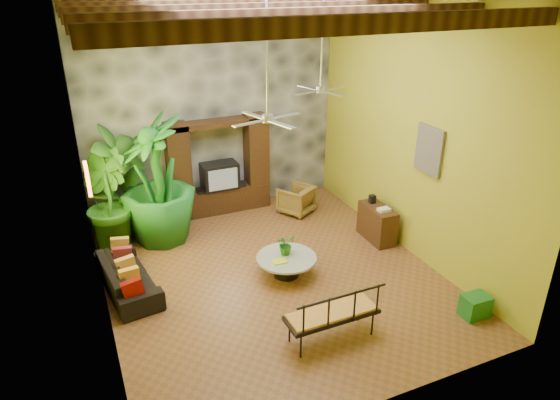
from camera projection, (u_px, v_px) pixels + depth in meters
name	position (u px, v px, depth m)	size (l,w,h in m)	color
ground	(271.00, 274.00, 9.62)	(7.00, 7.00, 0.00)	brown
back_wall	(211.00, 106.00, 11.51)	(6.00, 0.02, 5.00)	gold
left_wall	(86.00, 177.00, 7.49)	(0.02, 7.00, 5.00)	gold
right_wall	(412.00, 131.00, 9.69)	(0.02, 7.00, 5.00)	gold
stone_accent_wall	(212.00, 107.00, 11.46)	(5.98, 0.10, 4.98)	#393C41
ceiling_beams	(269.00, 10.00, 7.65)	(5.95, 5.36, 0.22)	#3E2613
entertainment_center	(219.00, 174.00, 11.84)	(2.40, 0.55, 2.30)	black
ceiling_fan_front	(267.00, 106.00, 7.81)	(1.28, 1.28, 1.86)	#B6B6BB
ceiling_fan_back	(321.00, 79.00, 9.81)	(1.28, 1.28, 1.86)	#B6B6BB
wall_art_mask	(88.00, 179.00, 8.50)	(0.06, 0.32, 0.55)	orange
wall_art_painting	(429.00, 150.00, 9.26)	(0.06, 0.70, 0.90)	#255B88
sofa	(127.00, 276.00, 9.05)	(1.95, 0.76, 0.57)	black
wicker_armchair	(296.00, 199.00, 12.00)	(0.72, 0.75, 0.68)	brown
tall_plant_a	(122.00, 183.00, 10.60)	(1.31, 0.89, 2.49)	#255B18
tall_plant_b	(106.00, 202.00, 10.18)	(1.15, 0.93, 2.09)	#27651A
tall_plant_c	(157.00, 180.00, 10.35)	(1.55, 1.55, 2.76)	#1C6B22
coffee_table	(286.00, 263.00, 9.50)	(1.14, 1.14, 0.40)	black
centerpiece_plant	(286.00, 244.00, 9.47)	(0.36, 0.31, 0.40)	#266A1C
yellow_tray	(280.00, 261.00, 9.26)	(0.26, 0.18, 0.03)	yellow
iron_bench	(335.00, 313.00, 7.66)	(1.50, 0.55, 0.57)	black
side_console	(377.00, 223.00, 10.76)	(0.43, 0.96, 0.76)	#391E12
green_bin	(475.00, 306.00, 8.38)	(0.45, 0.33, 0.39)	#1E7139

